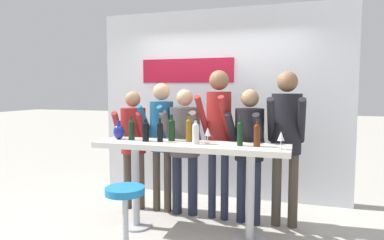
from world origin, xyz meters
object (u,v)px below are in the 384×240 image
(person_center, at_px, (218,125))
(wine_bottle_7, at_px, (172,129))
(person_center_right, at_px, (249,141))
(wine_bottle_6, at_px, (131,129))
(person_left, at_px, (161,131))
(bar_stool, at_px, (125,208))
(wine_bottle_5, at_px, (240,132))
(wine_glass_1, at_px, (208,132))
(wine_bottle_4, at_px, (146,131))
(decorative_vase, at_px, (119,132))
(tasting_table, at_px, (190,160))
(wine_bottle_1, at_px, (257,134))
(person_far_left, at_px, (133,136))
(wine_glass_0, at_px, (281,137))
(wine_bottle_2, at_px, (189,129))
(person_right, at_px, (286,130))
(wine_bottle_3, at_px, (160,131))
(wine_bottle_0, at_px, (196,132))
(person_center_left, at_px, (185,138))

(person_center, relative_size, wine_bottle_7, 6.13)
(person_center_right, relative_size, wine_bottle_6, 5.78)
(person_left, distance_m, person_center, 0.78)
(bar_stool, relative_size, wine_bottle_5, 2.07)
(person_center_right, relative_size, wine_bottle_5, 5.17)
(person_center_right, relative_size, wine_glass_1, 9.15)
(wine_bottle_4, height_order, decorative_vase, wine_bottle_4)
(bar_stool, height_order, decorative_vase, decorative_vase)
(tasting_table, height_order, wine_bottle_1, wine_bottle_1)
(tasting_table, distance_m, person_center, 0.66)
(person_far_left, bearing_deg, tasting_table, -40.71)
(wine_glass_0, bearing_deg, wine_bottle_2, 168.86)
(person_far_left, distance_m, person_center_right, 1.56)
(person_left, xyz_separation_m, person_right, (1.58, -0.04, 0.07))
(person_far_left, xyz_separation_m, wine_bottle_7, (0.72, -0.44, 0.18))
(decorative_vase, bearing_deg, wine_bottle_3, -4.51)
(tasting_table, bearing_deg, wine_bottle_2, 112.84)
(person_right, distance_m, wine_bottle_1, 0.59)
(person_left, height_order, wine_glass_0, person_left)
(person_center, relative_size, person_right, 1.01)
(wine_bottle_5, xyz_separation_m, wine_bottle_7, (-0.81, 0.12, -0.00))
(wine_bottle_2, bearing_deg, wine_bottle_5, -9.92)
(wine_bottle_6, bearing_deg, wine_bottle_4, -14.30)
(person_center, height_order, person_center_right, person_center)
(wine_bottle_0, xyz_separation_m, wine_bottle_4, (-0.60, 0.02, -0.00))
(wine_bottle_6, xyz_separation_m, wine_glass_0, (1.70, -0.13, -0.00))
(wine_glass_1, bearing_deg, tasting_table, -175.24)
(person_center_left, xyz_separation_m, wine_bottle_4, (-0.27, -0.57, 0.16))
(wine_bottle_3, height_order, wine_bottle_4, wine_bottle_3)
(wine_glass_0, bearing_deg, wine_bottle_7, 170.18)
(bar_stool, height_order, wine_bottle_0, wine_bottle_0)
(bar_stool, xyz_separation_m, wine_bottle_6, (-0.23, 0.61, 0.72))
(bar_stool, bearing_deg, wine_bottle_3, 76.64)
(wine_bottle_4, bearing_deg, wine_glass_1, 2.78)
(person_left, relative_size, wine_bottle_0, 6.24)
(bar_stool, distance_m, wine_bottle_3, 0.93)
(wine_bottle_0, bearing_deg, wine_glass_0, -3.78)
(person_center_left, xyz_separation_m, decorative_vase, (-0.65, -0.50, 0.12))
(wine_bottle_0, height_order, wine_bottle_6, wine_bottle_6)
(person_far_left, distance_m, wine_glass_1, 1.31)
(person_center_right, xyz_separation_m, person_right, (0.42, 0.04, 0.14))
(person_center_left, distance_m, wine_bottle_3, 0.58)
(wine_bottle_6, bearing_deg, wine_bottle_3, -4.10)
(person_left, xyz_separation_m, decorative_vase, (-0.33, -0.52, 0.04))
(wine_bottle_0, relative_size, wine_bottle_7, 0.90)
(person_center_left, height_order, wine_bottle_7, person_center_left)
(person_left, xyz_separation_m, wine_bottle_5, (1.13, -0.57, 0.10))
(person_right, xyz_separation_m, wine_bottle_2, (-1.04, -0.43, 0.03))
(person_center_left, bearing_deg, wine_bottle_3, -102.66)
(bar_stool, distance_m, wine_glass_0, 1.70)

